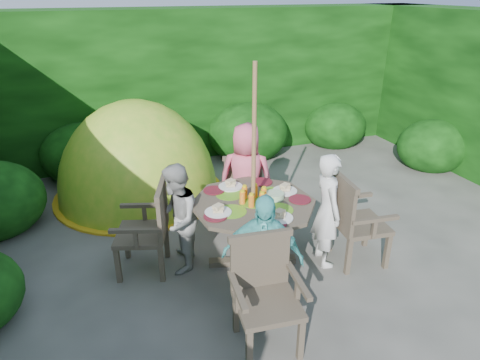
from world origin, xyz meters
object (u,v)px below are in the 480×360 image
object	(u,v)px
garden_chair_right	(354,219)
garden_chair_left	(149,228)
patio_table	(253,212)
child_left	(177,219)
child_right	(327,210)
child_back	(246,178)
child_front	(262,258)
garden_chair_front	(265,291)
garden_chair_back	(243,184)
parasol_pole	(254,173)
dome_tent	(140,194)

from	to	relation	value
garden_chair_right	garden_chair_left	distance (m)	2.19
patio_table	child_left	bearing A→B (deg)	164.62
child_right	child_back	world-z (taller)	child_back
garden_chair_right	child_front	xyz separation A→B (m)	(-1.26, -0.47, 0.09)
garden_chair_front	garden_chair_left	bearing A→B (deg)	124.54
garden_chair_front	child_right	size ratio (longest dim) A/B	0.73
garden_chair_back	child_right	world-z (taller)	child_right
garden_chair_front	child_right	distance (m)	1.37
parasol_pole	child_front	size ratio (longest dim) A/B	1.77
garden_chair_right	child_left	world-z (taller)	child_left
garden_chair_front	dome_tent	size ratio (longest dim) A/B	0.32
child_right	dome_tent	bearing A→B (deg)	44.35
child_front	garden_chair_left	bearing A→B (deg)	156.68
patio_table	garden_chair_left	bearing A→B (deg)	164.76
parasol_pole	garden_chair_back	bearing A→B (deg)	74.97
parasol_pole	child_left	distance (m)	0.94
parasol_pole	garden_chair_right	world-z (taller)	parasol_pole
garden_chair_back	garden_chair_right	bearing A→B (deg)	140.72
child_right	child_left	world-z (taller)	child_right
parasol_pole	child_right	world-z (taller)	parasol_pole
parasol_pole	garden_chair_right	distance (m)	1.23
garden_chair_back	dome_tent	xyz separation A→B (m)	(-1.21, 1.14, -0.46)
garden_chair_left	garden_chair_front	size ratio (longest dim) A/B	1.03
parasol_pole	garden_chair_right	size ratio (longest dim) A/B	2.23
garden_chair_front	child_back	bearing A→B (deg)	79.49
garden_chair_back	garden_chair_left	bearing A→B (deg)	51.67
child_right	child_left	xyz separation A→B (m)	(-1.54, 0.43, -0.04)
garden_chair_left	child_front	world-z (taller)	child_front
garden_chair_right	dome_tent	bearing A→B (deg)	44.61
garden_chair_left	child_front	bearing A→B (deg)	56.09
garden_chair_left	child_back	xyz separation A→B (m)	(1.27, 0.48, 0.17)
parasol_pole	child_right	xyz separation A→B (m)	(0.77, -0.21, -0.46)
dome_tent	child_left	bearing A→B (deg)	-66.06
child_right	patio_table	bearing A→B (deg)	83.70
child_left	patio_table	bearing A→B (deg)	91.62
garden_chair_back	dome_tent	distance (m)	1.72
child_back	garden_chair_back	bearing A→B (deg)	-76.21
child_right	garden_chair_front	bearing A→B (deg)	137.21
child_back	child_right	bearing A→B (deg)	147.25
patio_table	child_back	bearing A→B (deg)	74.87
patio_table	child_front	world-z (taller)	child_front
child_right	child_back	bearing A→B (deg)	38.78
patio_table	parasol_pole	xyz separation A→B (m)	(-0.00, 0.00, 0.45)
garden_chair_front	child_back	size ratio (longest dim) A/B	0.68
patio_table	dome_tent	world-z (taller)	dome_tent
child_right	dome_tent	distance (m)	3.02
garden_chair_back	child_right	distance (m)	1.38
dome_tent	garden_chair_left	bearing A→B (deg)	-74.40
garden_chair_left	child_back	bearing A→B (deg)	128.41
child_back	dome_tent	distance (m)	1.95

